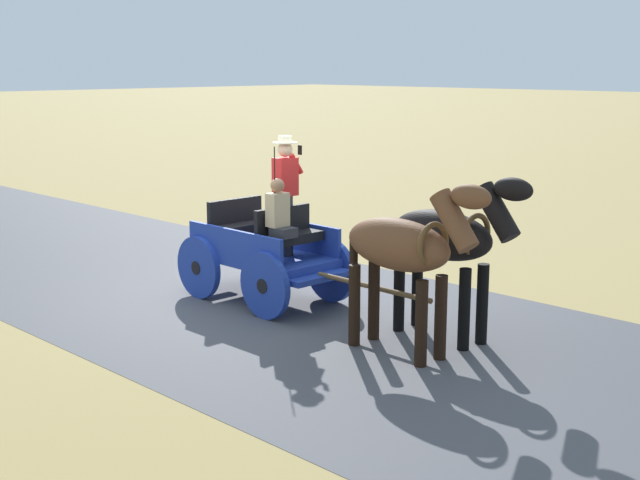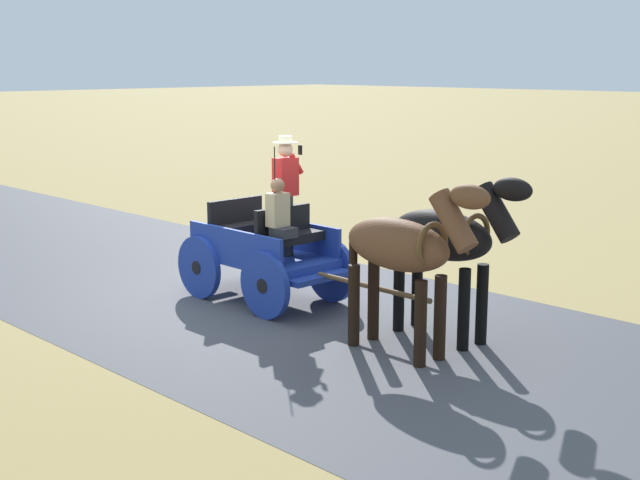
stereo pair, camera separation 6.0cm
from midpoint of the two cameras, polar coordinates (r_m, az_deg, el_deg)
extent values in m
plane|color=tan|center=(13.30, -5.26, -3.89)|extent=(200.00, 200.00, 0.00)
cube|color=#4C4C51|center=(13.30, -5.26, -3.87)|extent=(6.16, 160.00, 0.01)
cube|color=#1E3899|center=(13.08, -3.57, -1.14)|extent=(1.22, 2.21, 0.12)
cube|color=#1E3899|center=(13.39, -1.73, 0.40)|extent=(0.08, 2.09, 0.44)
cube|color=#1E3899|center=(12.67, -5.54, -0.30)|extent=(0.08, 2.09, 0.44)
cube|color=#1E3899|center=(12.22, 0.17, -2.50)|extent=(1.08, 0.25, 0.08)
cube|color=#1E3899|center=(14.03, -6.75, -1.08)|extent=(0.72, 0.21, 0.06)
cube|color=black|center=(12.56, -1.79, 0.11)|extent=(1.02, 0.37, 0.14)
cube|color=black|center=(12.65, -2.34, 1.21)|extent=(1.02, 0.09, 0.44)
cube|color=black|center=(13.37, -4.97, 0.78)|extent=(1.02, 0.37, 0.14)
cube|color=black|center=(13.47, -5.47, 1.80)|extent=(1.02, 0.09, 0.44)
cylinder|color=#1E3899|center=(13.00, 0.84, -2.01)|extent=(0.11, 0.96, 0.96)
cylinder|color=black|center=(13.00, 0.84, -2.01)|extent=(0.12, 0.21, 0.21)
cylinder|color=#1E3899|center=(12.14, -3.51, -3.01)|extent=(0.11, 0.96, 0.96)
cylinder|color=black|center=(12.14, -3.51, -3.01)|extent=(0.12, 0.21, 0.21)
cylinder|color=#1E3899|center=(14.10, -3.59, -0.96)|extent=(0.11, 0.96, 0.96)
cylinder|color=black|center=(14.10, -3.59, -0.96)|extent=(0.12, 0.21, 0.21)
cylinder|color=#1E3899|center=(13.32, -7.84, -1.80)|extent=(0.11, 0.96, 0.96)
cylinder|color=black|center=(13.32, -7.84, -1.80)|extent=(0.12, 0.21, 0.21)
cylinder|color=brown|center=(11.55, 3.57, -3.10)|extent=(0.09, 2.00, 0.07)
cylinder|color=black|center=(12.24, -2.85, 3.13)|extent=(0.02, 0.02, 1.30)
cylinder|color=#2D2D33|center=(12.83, -2.13, 0.95)|extent=(0.22, 0.22, 0.90)
cube|color=red|center=(12.72, -2.15, 4.18)|extent=(0.34, 0.22, 0.56)
sphere|color=beige|center=(12.67, -2.16, 5.98)|extent=(0.22, 0.22, 0.22)
cylinder|color=beige|center=(12.66, -2.17, 6.43)|extent=(0.36, 0.36, 0.01)
cylinder|color=beige|center=(12.66, -2.17, 6.65)|extent=(0.20, 0.20, 0.10)
cylinder|color=red|center=(12.79, -1.43, 5.04)|extent=(0.26, 0.08, 0.32)
cube|color=black|center=(12.79, -1.18, 5.95)|extent=(0.02, 0.07, 0.14)
cube|color=#2D2D33|center=(12.28, -2.28, 0.51)|extent=(0.28, 0.32, 0.14)
cube|color=tan|center=(12.31, -2.66, 2.01)|extent=(0.30, 0.20, 0.48)
sphere|color=#9E7051|center=(12.26, -2.68, 3.62)|extent=(0.20, 0.20, 0.20)
ellipsoid|color=black|center=(11.21, 8.14, 0.33)|extent=(0.62, 1.58, 0.64)
cylinder|color=black|center=(11.21, 10.76, -4.19)|extent=(0.15, 0.15, 1.05)
cylinder|color=black|center=(10.93, 9.60, -4.55)|extent=(0.15, 0.15, 1.05)
cylinder|color=black|center=(11.87, 6.55, -3.18)|extent=(0.15, 0.15, 1.05)
cylinder|color=black|center=(11.61, 5.37, -3.49)|extent=(0.15, 0.15, 1.05)
cylinder|color=black|center=(10.63, 11.69, 1.79)|extent=(0.29, 0.66, 0.73)
ellipsoid|color=black|center=(10.46, 12.73, 3.27)|extent=(0.24, 0.55, 0.28)
cube|color=black|center=(10.63, 11.61, 2.00)|extent=(0.08, 0.50, 0.56)
cylinder|color=black|center=(11.74, 5.31, -0.59)|extent=(0.11, 0.11, 0.70)
torus|color=brown|center=(10.86, 10.36, 0.33)|extent=(0.55, 0.09, 0.55)
ellipsoid|color=brown|center=(10.55, 5.26, -0.30)|extent=(0.59, 1.57, 0.64)
cylinder|color=black|center=(10.55, 8.06, -5.09)|extent=(0.15, 0.15, 1.05)
cylinder|color=black|center=(10.28, 6.79, -5.51)|extent=(0.15, 0.15, 1.05)
cylinder|color=black|center=(11.24, 3.70, -3.97)|extent=(0.15, 0.15, 1.05)
cylinder|color=black|center=(10.98, 2.40, -4.33)|extent=(0.15, 0.15, 1.05)
cylinder|color=brown|center=(9.95, 8.95, 1.24)|extent=(0.27, 0.65, 0.73)
ellipsoid|color=brown|center=(9.77, 10.02, 2.81)|extent=(0.23, 0.54, 0.28)
cube|color=black|center=(9.96, 8.86, 1.46)|extent=(0.07, 0.50, 0.56)
cylinder|color=black|center=(11.10, 2.36, -1.26)|extent=(0.11, 0.11, 0.70)
torus|color=brown|center=(10.19, 7.57, -0.31)|extent=(0.55, 0.08, 0.55)
camera|label=1|loc=(0.03, -89.86, 0.03)|focal=48.60mm
camera|label=2|loc=(0.03, 90.14, -0.03)|focal=48.60mm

